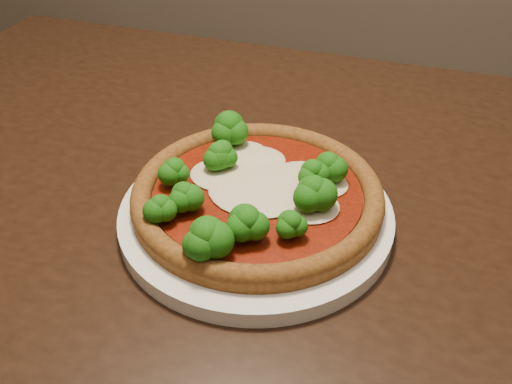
# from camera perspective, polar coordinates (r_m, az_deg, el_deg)

# --- Properties ---
(dining_table) EXTENTS (1.14, 0.83, 0.75)m
(dining_table) POSITION_cam_1_polar(r_m,az_deg,el_deg) (0.74, -2.46, -5.32)
(dining_table) COLOR black
(dining_table) RESTS_ON floor
(plate) EXTENTS (0.29, 0.29, 0.02)m
(plate) POSITION_cam_1_polar(r_m,az_deg,el_deg) (0.61, -0.00, -2.33)
(plate) COLOR white
(plate) RESTS_ON dining_table
(pizza) EXTENTS (0.27, 0.27, 0.06)m
(pizza) POSITION_cam_1_polar(r_m,az_deg,el_deg) (0.60, -0.12, 0.11)
(pizza) COLOR brown
(pizza) RESTS_ON plate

